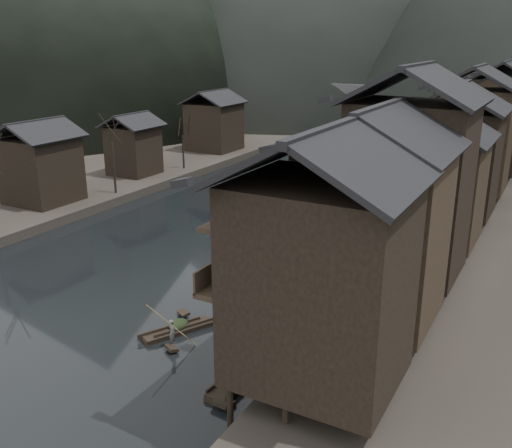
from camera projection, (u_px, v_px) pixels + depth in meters
The scene contains 12 objects.
water at pixel (137, 285), 40.99m from camera, with size 300.00×300.00×0.00m, color black.
left_bank at pixel (131, 145), 90.13m from camera, with size 40.00×200.00×1.20m, color #2D2823.
stilt_houses at pixel (451, 143), 46.11m from camera, with size 9.00×67.60×15.73m.
left_houses at pixel (110, 140), 65.35m from camera, with size 8.10×53.20×8.73m.
bare_trees at pixel (55, 153), 54.11m from camera, with size 3.86×43.07×7.72m.
moored_sampans at pixel (401, 210), 57.85m from camera, with size 3.22×72.80×0.47m.
midriver_boats at pixel (349, 166), 77.43m from camera, with size 5.56×21.92×0.45m.
stone_bridge at pixel (407, 108), 99.22m from camera, with size 40.00×6.00×9.00m.
hero_sampan at pixel (178, 330), 34.37m from camera, with size 2.95×4.73×0.43m.
cargo_heap at pixel (178, 320), 34.41m from camera, with size 1.08×1.41×0.65m, color black.
boatman at pixel (172, 328), 32.43m from camera, with size 0.57×0.38×1.57m, color #575759.
bamboo_pole at pixel (173, 290), 31.56m from camera, with size 0.06×0.06×4.47m, color #8C7A51.
Camera 1 is at (25.65, -28.72, 17.03)m, focal length 40.00 mm.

